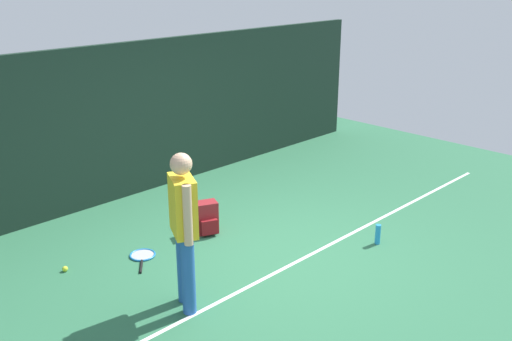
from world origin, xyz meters
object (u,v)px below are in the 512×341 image
tennis_player (184,223)px  water_bottle (378,234)px  tennis_ball_near_player (65,269)px  backpack (206,218)px  tennis_racket (142,256)px

tennis_player → water_bottle: size_ratio=6.41×
tennis_ball_near_player → water_bottle: water_bottle is taller
water_bottle → tennis_ball_near_player: bearing=145.8°
backpack → tennis_ball_near_player: backpack is taller
tennis_player → tennis_racket: tennis_player is taller
tennis_player → tennis_ball_near_player: bearing=45.9°
tennis_player → tennis_racket: 1.60m
tennis_player → tennis_ball_near_player: (-0.56, 1.59, -0.93)m
water_bottle → backpack: bearing=126.9°
tennis_ball_near_player → water_bottle: size_ratio=0.25×
backpack → water_bottle: 2.26m
tennis_ball_near_player → water_bottle: 3.89m
tennis_racket → water_bottle: 3.00m
tennis_player → tennis_racket: bearing=13.5°
backpack → water_bottle: size_ratio=1.66×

